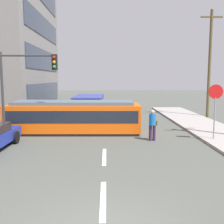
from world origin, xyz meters
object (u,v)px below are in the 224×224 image
at_px(city_bus, 89,104).
at_px(utility_pole_mid, 210,62).
at_px(streetcar_tram, 74,116).
at_px(stop_sign, 215,100).
at_px(parked_sedan_far, 31,114).
at_px(traffic_light_mast, 25,78).
at_px(parked_sedan_furthest, 53,106).
at_px(pedestrian_crossing, 153,123).

relative_size(city_bus, utility_pole_mid, 0.64).
xyz_separation_m(city_bus, utility_pole_mid, (10.28, -1.73, 3.65)).
distance_m(streetcar_tram, stop_sign, 8.19).
height_order(parked_sedan_far, stop_sign, stop_sign).
distance_m(city_bus, traffic_light_mast, 10.16).
relative_size(parked_sedan_furthest, stop_sign, 1.42).
bearing_deg(utility_pole_mid, stop_sign, -109.12).
height_order(pedestrian_crossing, utility_pole_mid, utility_pole_mid).
height_order(streetcar_tram, pedestrian_crossing, streetcar_tram).
relative_size(parked_sedan_far, utility_pole_mid, 0.45).
xyz_separation_m(city_bus, stop_sign, (7.31, -10.29, 1.18)).
xyz_separation_m(stop_sign, traffic_light_mast, (-10.14, 0.82, 1.16)).
relative_size(traffic_light_mast, utility_pole_mid, 0.53).
height_order(parked_sedan_furthest, utility_pole_mid, utility_pole_mid).
bearing_deg(parked_sedan_furthest, traffic_light_mast, -85.48).
xyz_separation_m(streetcar_tram, utility_pole_mid, (10.69, 6.10, 3.66)).
bearing_deg(utility_pole_mid, city_bus, 170.42).
bearing_deg(stop_sign, utility_pole_mid, 70.88).
bearing_deg(pedestrian_crossing, stop_sign, -3.26).
distance_m(city_bus, pedestrian_crossing, 10.89).
bearing_deg(traffic_light_mast, utility_pole_mid, 30.56).
height_order(stop_sign, traffic_light_mast, traffic_light_mast).
relative_size(pedestrian_crossing, utility_pole_mid, 0.19).
distance_m(streetcar_tram, traffic_light_mast, 3.74).
relative_size(city_bus, traffic_light_mast, 1.20).
bearing_deg(stop_sign, pedestrian_crossing, 176.74).
height_order(pedestrian_crossing, traffic_light_mast, traffic_light_mast).
bearing_deg(stop_sign, city_bus, 125.37).
distance_m(parked_sedan_furthest, stop_sign, 16.64).
height_order(parked_sedan_furthest, stop_sign, stop_sign).
bearing_deg(parked_sedan_far, city_bus, 42.81).
relative_size(parked_sedan_far, stop_sign, 1.40).
bearing_deg(traffic_light_mast, stop_sign, -4.64).
distance_m(streetcar_tram, pedestrian_crossing, 5.01).
bearing_deg(parked_sedan_furthest, stop_sign, -48.17).
bearing_deg(streetcar_tram, traffic_light_mast, -145.90).
bearing_deg(traffic_light_mast, streetcar_tram, 34.10).
distance_m(parked_sedan_far, parked_sedan_furthest, 5.94).
bearing_deg(pedestrian_crossing, city_bus, 111.85).
height_order(parked_sedan_far, traffic_light_mast, traffic_light_mast).
bearing_deg(city_bus, streetcar_tram, -93.04).
distance_m(city_bus, stop_sign, 12.68).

